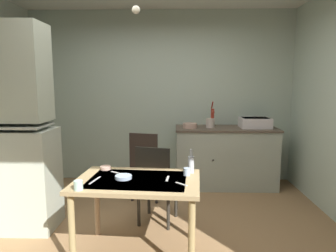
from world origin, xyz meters
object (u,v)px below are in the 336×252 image
hutch_cabinet (7,136)px  mug_tall (187,172)px  chair_far_side (156,182)px  hand_pump (213,116)px  chair_by_counter (146,164)px  serving_bowl_wide (123,177)px  dining_table (138,189)px  glass_bottle (191,164)px  mixing_bowl_counter (190,126)px  sink_basin (255,123)px

hutch_cabinet → mug_tall: (1.90, -0.36, -0.27)m
chair_far_side → hand_pump: bearing=60.2°
chair_by_counter → serving_bowl_wide: 1.34m
mug_tall → dining_table: bearing=-163.9°
mug_tall → glass_bottle: bearing=63.3°
hutch_cabinet → serving_bowl_wide: bearing=-19.8°
hand_pump → glass_bottle: hand_pump is taller
hand_pump → mixing_bowl_counter: size_ratio=1.83×
chair_far_side → serving_bowl_wide: bearing=-113.2°
hand_pump → chair_far_side: 1.67m
mixing_bowl_counter → serving_bowl_wide: size_ratio=1.39×
glass_bottle → mixing_bowl_counter: bearing=87.9°
hand_pump → serving_bowl_wide: bearing=-117.9°
mixing_bowl_counter → chair_far_side: size_ratio=0.24×
mug_tall → chair_by_counter: bearing=112.5°
sink_basin → mug_tall: size_ratio=6.16×
mixing_bowl_counter → chair_by_counter: bearing=-138.7°
hutch_cabinet → glass_bottle: size_ratio=9.51×
dining_table → serving_bowl_wide: bearing=173.9°
sink_basin → mug_tall: bearing=-121.2°
sink_basin → dining_table: bearing=-128.6°
mug_tall → glass_bottle: size_ratio=0.31×
hutch_cabinet → dining_table: bearing=-18.7°
mug_tall → sink_basin: bearing=58.8°
mixing_bowl_counter → mug_tall: 1.75m
hutch_cabinet → hand_pump: bearing=32.0°
sink_basin → chair_far_side: size_ratio=0.49×
hutch_cabinet → hand_pump: (2.35, 1.47, 0.05)m
chair_by_counter → mug_tall: 1.33m
hand_pump → dining_table: 2.21m
hutch_cabinet → sink_basin: 3.31m
chair_far_side → glass_bottle: size_ratio=3.93×
hutch_cabinet → chair_by_counter: bearing=31.0°
sink_basin → mug_tall: sink_basin is taller
hutch_cabinet → mug_tall: 1.95m
chair_far_side → mug_tall: chair_far_side is taller
serving_bowl_wide → chair_far_side: bearing=66.8°
chair_by_counter → mug_tall: chair_by_counter is taller
hand_pump → mug_tall: hand_pump is taller
hutch_cabinet → hand_pump: 2.78m
chair_far_side → mixing_bowl_counter: bearing=71.1°
hand_pump → glass_bottle: 1.81m
chair_far_side → glass_bottle: 0.63m
chair_far_side → chair_by_counter: (-0.18, 0.72, 0.01)m
chair_far_side → chair_by_counter: bearing=103.8°
mixing_bowl_counter → mug_tall: size_ratio=2.98×
sink_basin → mixing_bowl_counter: 0.98m
hutch_cabinet → chair_far_side: bearing=4.4°
hand_pump → serving_bowl_wide: 2.23m
hutch_cabinet → mixing_bowl_counter: 2.44m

